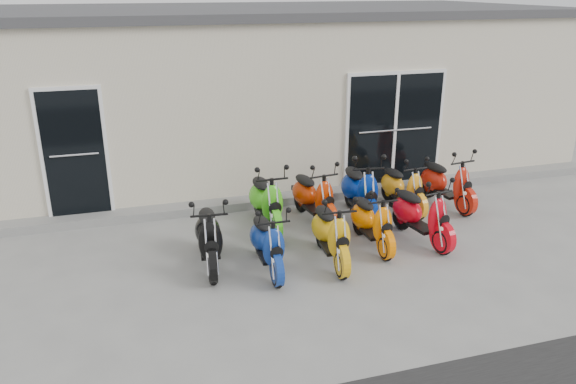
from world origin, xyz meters
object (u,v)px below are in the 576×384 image
object	(u,v)px
scooter_front_orange_b	(372,214)
scooter_back_red	(314,190)
scooter_back_green	(266,194)
scooter_front_blue	(267,236)
scooter_back_extra	(447,176)
scooter_back_yellow	(403,182)
scooter_front_orange_a	(331,226)
scooter_front_red	(422,207)
scooter_front_black	(209,229)
scooter_back_blue	(360,184)

from	to	relation	value
scooter_front_orange_b	scooter_back_red	bearing A→B (deg)	114.24
scooter_back_green	scooter_back_red	distance (m)	0.84
scooter_front_blue	scooter_back_extra	size ratio (longest dim) A/B	0.93
scooter_front_orange_b	scooter_back_yellow	world-z (taller)	scooter_back_yellow
scooter_front_orange_a	scooter_front_orange_b	world-z (taller)	scooter_front_orange_a
scooter_back_yellow	scooter_front_orange_b	bearing A→B (deg)	-139.06
scooter_back_green	scooter_back_extra	world-z (taller)	scooter_back_green
scooter_back_green	scooter_back_red	size ratio (longest dim) A/B	1.05
scooter_back_yellow	scooter_back_extra	distance (m)	0.85
scooter_front_red	scooter_back_yellow	distance (m)	1.30
scooter_back_extra	scooter_back_green	bearing A→B (deg)	172.85
scooter_front_black	scooter_front_red	bearing A→B (deg)	3.26
scooter_front_blue	scooter_front_orange_b	world-z (taller)	scooter_front_blue
scooter_front_red	scooter_back_red	world-z (taller)	scooter_back_red
scooter_front_red	scooter_back_blue	world-z (taller)	scooter_back_blue
scooter_back_green	scooter_back_blue	size ratio (longest dim) A/B	0.96
scooter_front_black	scooter_back_blue	bearing A→B (deg)	25.45
scooter_front_orange_a	scooter_front_orange_b	xyz separation A→B (m)	(0.78, 0.30, -0.04)
scooter_front_red	scooter_back_yellow	xyz separation A→B (m)	(0.34, 1.25, -0.03)
scooter_front_orange_b	scooter_back_red	distance (m)	1.29
scooter_back_extra	scooter_front_blue	bearing A→B (deg)	-166.49
scooter_front_black	scooter_front_orange_a	xyz separation A→B (m)	(1.71, -0.37, -0.01)
scooter_front_orange_b	scooter_back_extra	world-z (taller)	scooter_back_extra
scooter_front_black	scooter_back_extra	xyz separation A→B (m)	(4.49, 1.10, -0.00)
scooter_front_blue	scooter_back_yellow	world-z (taller)	scooter_back_yellow
scooter_front_orange_b	scooter_back_yellow	distance (m)	1.68
scooter_front_blue	scooter_back_red	distance (m)	1.88
scooter_back_green	scooter_back_extra	distance (m)	3.38
scooter_back_yellow	scooter_back_extra	bearing A→B (deg)	-9.10
scooter_back_red	scooter_back_extra	world-z (taller)	same
scooter_front_orange_a	scooter_front_red	distance (m)	1.62
scooter_front_orange_a	scooter_back_extra	distance (m)	3.15
scooter_front_orange_b	scooter_back_blue	xyz separation A→B (m)	(0.27, 1.09, 0.10)
scooter_front_blue	scooter_front_orange_b	size ratio (longest dim) A/B	1.01
scooter_back_extra	scooter_back_blue	bearing A→B (deg)	174.58
scooter_front_red	scooter_back_blue	distance (m)	1.26
scooter_front_blue	scooter_back_red	world-z (taller)	scooter_back_red
scooter_front_orange_a	scooter_back_yellow	xyz separation A→B (m)	(1.94, 1.52, -0.03)
scooter_back_green	scooter_front_orange_b	bearing A→B (deg)	-39.10
scooter_front_orange_b	scooter_back_blue	bearing A→B (deg)	75.65
scooter_back_red	scooter_front_orange_b	bearing A→B (deg)	-73.02
scooter_front_orange_a	scooter_back_blue	world-z (taller)	scooter_back_blue
scooter_back_red	scooter_back_extra	bearing A→B (deg)	-7.85
scooter_front_black	scooter_front_orange_b	xyz separation A→B (m)	(2.49, -0.07, -0.05)
scooter_front_red	scooter_back_yellow	bearing A→B (deg)	66.08
scooter_back_red	scooter_back_yellow	size ratio (longest dim) A/B	1.07
scooter_back_green	scooter_front_black	bearing A→B (deg)	-136.32
scooter_front_black	scooter_back_yellow	bearing A→B (deg)	22.59
scooter_front_orange_a	scooter_back_green	world-z (taller)	scooter_back_green
scooter_front_blue	scooter_front_orange_a	world-z (taller)	scooter_front_orange_a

